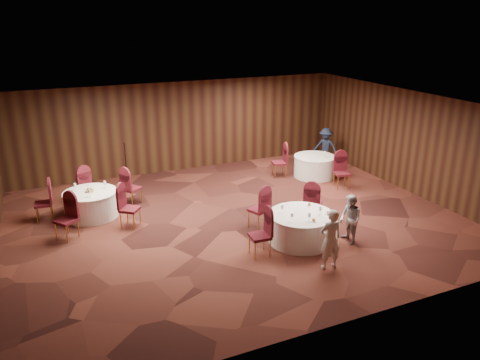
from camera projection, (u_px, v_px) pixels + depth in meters
name	position (u px, v px, depth m)	size (l,w,h in m)	color
ground	(236.00, 220.00, 13.01)	(12.00, 12.00, 0.00)	black
room_shell	(236.00, 153.00, 12.35)	(12.00, 12.00, 12.00)	silver
table_main	(301.00, 227.00, 11.72)	(1.65, 1.65, 0.74)	white
table_left	(91.00, 204.00, 13.16)	(1.49, 1.49, 0.74)	white
table_right	(314.00, 166.00, 16.41)	(1.45, 1.45, 0.74)	white
chairs_main	(278.00, 215.00, 12.11)	(2.85, 2.03, 1.00)	#3C0C0F
chairs_left	(91.00, 201.00, 13.06)	(3.11, 3.08, 1.00)	#3C0C0F
chairs_right	(310.00, 168.00, 15.85)	(1.96, 2.48, 1.00)	#3C0C0F
tabletop_main	(309.00, 212.00, 11.48)	(1.14, 1.03, 0.22)	silver
tabletop_left	(90.00, 189.00, 13.01)	(0.87, 0.74, 0.22)	silver
tabletop_right	(325.00, 153.00, 16.10)	(0.08, 0.08, 0.22)	silver
mic_stand	(127.00, 174.00, 15.54)	(0.24, 0.24, 1.45)	black
woman_a	(330.00, 239.00, 10.36)	(0.52, 0.34, 1.43)	silver
woman_b	(350.00, 219.00, 11.56)	(0.61, 0.48, 1.26)	#ADADB2
man_c	(325.00, 147.00, 17.53)	(0.92, 0.53, 1.43)	#161F32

